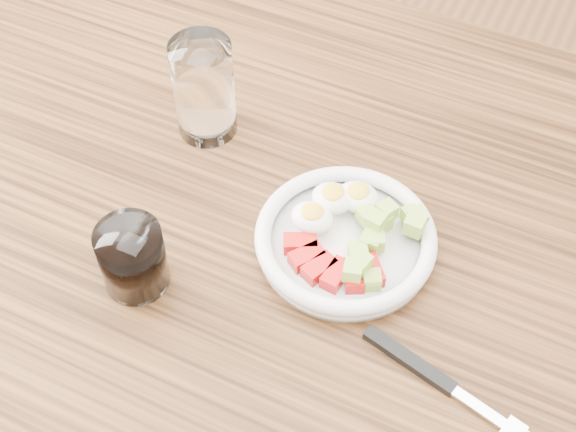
% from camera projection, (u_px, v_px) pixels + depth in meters
% --- Properties ---
extents(dining_table, '(1.50, 0.90, 0.77)m').
position_uv_depth(dining_table, '(292.00, 291.00, 0.96)').
color(dining_table, brown).
rests_on(dining_table, ground).
extents(bowl, '(0.20, 0.20, 0.05)m').
position_uv_depth(bowl, '(346.00, 237.00, 0.87)').
color(bowl, white).
rests_on(bowl, dining_table).
extents(fork, '(0.21, 0.07, 0.01)m').
position_uv_depth(fork, '(434.00, 377.00, 0.78)').
color(fork, black).
rests_on(fork, dining_table).
extents(water_glass, '(0.07, 0.07, 0.13)m').
position_uv_depth(water_glass, '(204.00, 89.00, 0.94)').
color(water_glass, white).
rests_on(water_glass, dining_table).
extents(coffee_glass, '(0.07, 0.07, 0.08)m').
position_uv_depth(coffee_glass, '(133.00, 258.00, 0.82)').
color(coffee_glass, white).
rests_on(coffee_glass, dining_table).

